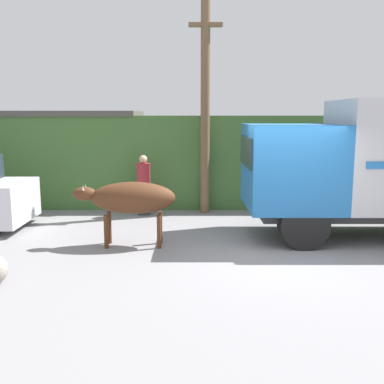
{
  "coord_description": "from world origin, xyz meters",
  "views": [
    {
      "loc": [
        -1.75,
        -8.49,
        2.7
      ],
      "look_at": [
        -1.75,
        0.97,
        1.08
      ],
      "focal_mm": 42.0,
      "sensor_mm": 36.0,
      "label": 1
    }
  ],
  "objects": [
    {
      "name": "hillside_embankment",
      "position": [
        0.0,
        6.76,
        1.35
      ],
      "size": [
        32.0,
        5.12,
        2.7
      ],
      "color": "#426B33",
      "rests_on": "ground_plane"
    },
    {
      "name": "brown_cow",
      "position": [
        -3.02,
        0.61,
        1.01
      ],
      "size": [
        2.12,
        0.66,
        1.35
      ],
      "rotation": [
        0.0,
        0.0,
        -0.21
      ],
      "color": "#512D19",
      "rests_on": "ground_plane"
    },
    {
      "name": "utility_pole",
      "position": [
        -1.39,
        3.91,
        2.98
      ],
      "size": [
        0.9,
        0.25,
        5.75
      ],
      "color": "brown",
      "rests_on": "ground_plane"
    },
    {
      "name": "building_backdrop",
      "position": [
        -6.41,
        5.49,
        1.43
      ],
      "size": [
        6.06,
        2.7,
        2.83
      ],
      "color": "#B2BCAD",
      "rests_on": "ground_plane"
    },
    {
      "name": "ground_plane",
      "position": [
        0.0,
        0.0,
        0.0
      ],
      "size": [
        60.0,
        60.0,
        0.0
      ],
      "primitive_type": "plane",
      "color": "gray"
    },
    {
      "name": "pedestrian_on_hill",
      "position": [
        -3.07,
        3.58,
        0.89
      ],
      "size": [
        0.43,
        0.43,
        1.64
      ],
      "rotation": [
        0.0,
        0.0,
        3.34
      ],
      "color": "#38332D",
      "rests_on": "ground_plane"
    }
  ]
}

